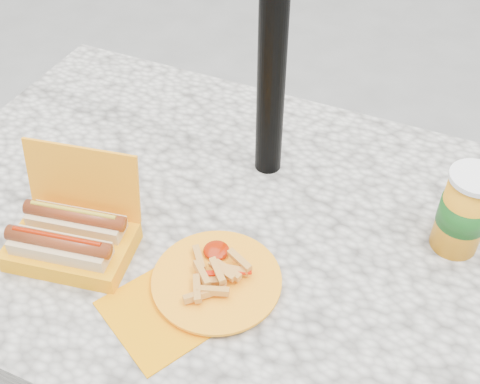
% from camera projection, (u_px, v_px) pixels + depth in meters
% --- Properties ---
extents(picnic_table, '(1.20, 0.80, 0.75)m').
position_uv_depth(picnic_table, '(234.00, 259.00, 1.14)').
color(picnic_table, beige).
rests_on(picnic_table, ground).
extents(hotdog_box, '(0.22, 0.19, 0.16)m').
position_uv_depth(hotdog_box, '(71.00, 236.00, 0.99)').
color(hotdog_box, orange).
rests_on(hotdog_box, picnic_table).
extents(fries_plate, '(0.26, 0.29, 0.04)m').
position_uv_depth(fries_plate, '(212.00, 282.00, 0.95)').
color(fries_plate, orange).
rests_on(fries_plate, picnic_table).
extents(soda_cup, '(0.08, 0.08, 0.16)m').
position_uv_depth(soda_cup, '(464.00, 212.00, 0.97)').
color(soda_cup, orange).
rests_on(soda_cup, picnic_table).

